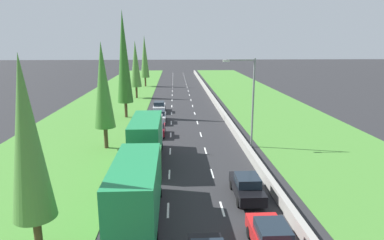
{
  "coord_description": "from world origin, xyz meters",
  "views": [
    {
      "loc": [
        -1.23,
        1.16,
        10.53
      ],
      "look_at": [
        0.86,
        41.64,
        1.14
      ],
      "focal_mm": 31.6,
      "sensor_mm": 36.0,
      "label": 1
    }
  ],
  "objects_px": {
    "poplar_tree_fifth": "(145,57)",
    "street_light_mast": "(250,97)",
    "green_box_truck_left_lane_third": "(147,138)",
    "green_box_truck_left_lane": "(138,190)",
    "silver_sedan_left_lane": "(159,116)",
    "silver_sedan_left_lane_sixth": "(159,107)",
    "poplar_tree_fourth": "(136,64)",
    "poplar_tree_nearest": "(27,140)",
    "black_sedan_right_lane": "(247,187)",
    "red_sedan_right_lane": "(272,239)",
    "poplar_tree_second": "(103,86)",
    "maroon_hatchback_left_lane": "(157,129)",
    "poplar_tree_third": "(124,57)"
  },
  "relations": [
    {
      "from": "poplar_tree_fifth",
      "to": "street_light_mast",
      "type": "relative_size",
      "value": 1.34
    },
    {
      "from": "green_box_truck_left_lane_third",
      "to": "street_light_mast",
      "type": "height_order",
      "value": "street_light_mast"
    },
    {
      "from": "green_box_truck_left_lane",
      "to": "silver_sedan_left_lane",
      "type": "height_order",
      "value": "green_box_truck_left_lane"
    },
    {
      "from": "green_box_truck_left_lane",
      "to": "silver_sedan_left_lane_sixth",
      "type": "xyz_separation_m",
      "value": [
        -0.19,
        32.94,
        -1.37
      ]
    },
    {
      "from": "silver_sedan_left_lane",
      "to": "poplar_tree_fourth",
      "type": "xyz_separation_m",
      "value": [
        -5.18,
        20.33,
        5.66
      ]
    },
    {
      "from": "green_box_truck_left_lane_third",
      "to": "poplar_tree_nearest",
      "type": "distance_m",
      "value": 14.8
    },
    {
      "from": "green_box_truck_left_lane_third",
      "to": "black_sedan_right_lane",
      "type": "bearing_deg",
      "value": -45.75
    },
    {
      "from": "poplar_tree_nearest",
      "to": "poplar_tree_fifth",
      "type": "height_order",
      "value": "poplar_tree_fifth"
    },
    {
      "from": "red_sedan_right_lane",
      "to": "silver_sedan_left_lane_sixth",
      "type": "bearing_deg",
      "value": 101.3
    },
    {
      "from": "silver_sedan_left_lane_sixth",
      "to": "poplar_tree_second",
      "type": "bearing_deg",
      "value": -104.31
    },
    {
      "from": "silver_sedan_left_lane_sixth",
      "to": "maroon_hatchback_left_lane",
      "type": "bearing_deg",
      "value": -88.42
    },
    {
      "from": "maroon_hatchback_left_lane",
      "to": "silver_sedan_left_lane",
      "type": "bearing_deg",
      "value": 90.84
    },
    {
      "from": "green_box_truck_left_lane",
      "to": "red_sedan_right_lane",
      "type": "height_order",
      "value": "green_box_truck_left_lane"
    },
    {
      "from": "maroon_hatchback_left_lane",
      "to": "green_box_truck_left_lane_third",
      "type": "bearing_deg",
      "value": -93.05
    },
    {
      "from": "silver_sedan_left_lane_sixth",
      "to": "poplar_tree_fifth",
      "type": "relative_size",
      "value": 0.37
    },
    {
      "from": "maroon_hatchback_left_lane",
      "to": "red_sedan_right_lane",
      "type": "bearing_deg",
      "value": -73.13
    },
    {
      "from": "poplar_tree_second",
      "to": "red_sedan_right_lane",
      "type": "bearing_deg",
      "value": -56.94
    },
    {
      "from": "maroon_hatchback_left_lane",
      "to": "poplar_tree_fifth",
      "type": "height_order",
      "value": "poplar_tree_fifth"
    },
    {
      "from": "poplar_tree_second",
      "to": "street_light_mast",
      "type": "distance_m",
      "value": 14.49
    },
    {
      "from": "poplar_tree_second",
      "to": "silver_sedan_left_lane_sixth",
      "type": "bearing_deg",
      "value": 75.69
    },
    {
      "from": "red_sedan_right_lane",
      "to": "maroon_hatchback_left_lane",
      "type": "height_order",
      "value": "maroon_hatchback_left_lane"
    },
    {
      "from": "red_sedan_right_lane",
      "to": "maroon_hatchback_left_lane",
      "type": "bearing_deg",
      "value": 106.87
    },
    {
      "from": "silver_sedan_left_lane_sixth",
      "to": "silver_sedan_left_lane",
      "type": "bearing_deg",
      "value": -87.7
    },
    {
      "from": "red_sedan_right_lane",
      "to": "poplar_tree_nearest",
      "type": "distance_m",
      "value": 12.82
    },
    {
      "from": "poplar_tree_nearest",
      "to": "black_sedan_right_lane",
      "type": "bearing_deg",
      "value": 27.1
    },
    {
      "from": "poplar_tree_nearest",
      "to": "poplar_tree_third",
      "type": "relative_size",
      "value": 0.68
    },
    {
      "from": "poplar_tree_nearest",
      "to": "poplar_tree_fourth",
      "type": "distance_m",
      "value": 49.29
    },
    {
      "from": "silver_sedan_left_lane",
      "to": "poplar_tree_nearest",
      "type": "distance_m",
      "value": 29.81
    },
    {
      "from": "silver_sedan_left_lane",
      "to": "poplar_tree_third",
      "type": "height_order",
      "value": "poplar_tree_third"
    },
    {
      "from": "poplar_tree_nearest",
      "to": "poplar_tree_fourth",
      "type": "relative_size",
      "value": 0.93
    },
    {
      "from": "green_box_truck_left_lane_third",
      "to": "silver_sedan_left_lane_sixth",
      "type": "relative_size",
      "value": 2.09
    },
    {
      "from": "poplar_tree_nearest",
      "to": "poplar_tree_fourth",
      "type": "xyz_separation_m",
      "value": [
        -0.46,
        49.29,
        0.36
      ]
    },
    {
      "from": "green_box_truck_left_lane",
      "to": "black_sedan_right_lane",
      "type": "distance_m",
      "value": 7.89
    },
    {
      "from": "black_sedan_right_lane",
      "to": "silver_sedan_left_lane_sixth",
      "type": "relative_size",
      "value": 1.0
    },
    {
      "from": "silver_sedan_left_lane_sixth",
      "to": "poplar_tree_nearest",
      "type": "relative_size",
      "value": 0.44
    },
    {
      "from": "red_sedan_right_lane",
      "to": "black_sedan_right_lane",
      "type": "relative_size",
      "value": 1.0
    },
    {
      "from": "red_sedan_right_lane",
      "to": "poplar_tree_fourth",
      "type": "xyz_separation_m",
      "value": [
        -12.13,
        49.61,
        5.66
      ]
    },
    {
      "from": "green_box_truck_left_lane",
      "to": "silver_sedan_left_lane",
      "type": "bearing_deg",
      "value": 89.82
    },
    {
      "from": "green_box_truck_left_lane_third",
      "to": "silver_sedan_left_lane",
      "type": "bearing_deg",
      "value": 88.64
    },
    {
      "from": "maroon_hatchback_left_lane",
      "to": "poplar_tree_fifth",
      "type": "xyz_separation_m",
      "value": [
        -5.03,
        44.45,
        6.25
      ]
    },
    {
      "from": "poplar_tree_fifth",
      "to": "silver_sedan_left_lane",
      "type": "bearing_deg",
      "value": -82.55
    },
    {
      "from": "street_light_mast",
      "to": "poplar_tree_third",
      "type": "bearing_deg",
      "value": 134.39
    },
    {
      "from": "green_box_truck_left_lane",
      "to": "poplar_tree_fifth",
      "type": "height_order",
      "value": "poplar_tree_fifth"
    },
    {
      "from": "silver_sedan_left_lane_sixth",
      "to": "street_light_mast",
      "type": "distance_m",
      "value": 21.28
    },
    {
      "from": "maroon_hatchback_left_lane",
      "to": "poplar_tree_third",
      "type": "height_order",
      "value": "poplar_tree_third"
    },
    {
      "from": "maroon_hatchback_left_lane",
      "to": "silver_sedan_left_lane",
      "type": "relative_size",
      "value": 0.87
    },
    {
      "from": "green_box_truck_left_lane_third",
      "to": "street_light_mast",
      "type": "xyz_separation_m",
      "value": [
        9.95,
        3.89,
        3.05
      ]
    },
    {
      "from": "green_box_truck_left_lane",
      "to": "poplar_tree_third",
      "type": "height_order",
      "value": "poplar_tree_third"
    },
    {
      "from": "silver_sedan_left_lane",
      "to": "poplar_tree_third",
      "type": "bearing_deg",
      "value": 146.11
    },
    {
      "from": "red_sedan_right_lane",
      "to": "green_box_truck_left_lane_third",
      "type": "bearing_deg",
      "value": 117.73
    }
  ]
}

